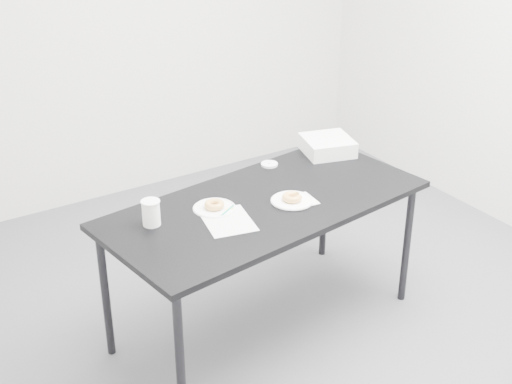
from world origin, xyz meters
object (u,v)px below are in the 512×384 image
pen (228,211)px  plate_far (214,208)px  coffee_cup (151,213)px  plate_near (292,201)px  bakery_box (327,145)px  donut_near (292,197)px  scorecard (228,221)px  donut_far (214,205)px  table (265,212)px

pen → plate_far: 0.08m
pen → coffee_cup: coffee_cup is taller
pen → plate_near: 0.35m
bakery_box → plate_near: bearing=-127.2°
donut_near → plate_far: bearing=158.7°
scorecard → donut_far: donut_far is taller
table → pen: 0.23m
table → donut_near: donut_near is taller
table → plate_far: 0.28m
donut_far → coffee_cup: 0.35m
coffee_cup → bakery_box: bearing=11.3°
table → scorecard: scorecard is taller
bakery_box → donut_near: bearing=-127.2°
pen → donut_far: size_ratio=1.30×
table → plate_near: plate_near is taller
plate_far → bakery_box: bakery_box is taller
scorecard → plate_near: plate_near is taller
scorecard → coffee_cup: coffee_cup is taller
bakery_box → coffee_cup: bearing=-153.1°
donut_near → plate_far: (-0.38, 0.15, -0.02)m
donut_near → donut_far: size_ratio=1.01×
donut_far → coffee_cup: size_ratio=0.78×
plate_near → donut_near: donut_near is taller
scorecard → donut_near: donut_near is taller
bakery_box → table: bearing=-137.2°
donut_far → coffee_cup: (-0.34, 0.02, 0.04)m
scorecard → plate_far: plate_far is taller
donut_near → pen: bearing=166.2°
scorecard → pen: 0.10m
plate_near → donut_far: 0.41m
table → plate_near: bearing=-40.6°
plate_near → donut_near: (0.00, 0.00, 0.02)m
scorecard → plate_near: size_ratio=1.31×
pen → donut_near: 0.35m
pen → donut_near: (0.34, -0.08, 0.02)m
plate_far → coffee_cup: size_ratio=1.66×
scorecard → bakery_box: bakery_box is taller
donut_near → bakery_box: size_ratio=0.37×
pen → donut_far: 0.08m
table → donut_near: bearing=-40.6°
plate_far → bakery_box: bearing=16.2°
pen → donut_near: bearing=-44.7°
donut_near → plate_near: bearing=0.0°
donut_near → donut_far: bearing=158.7°
scorecard → plate_far: bearing=98.9°
plate_near → donut_far: bearing=158.7°
pen → bakery_box: (0.89, 0.34, 0.04)m
table → donut_near: (0.12, -0.08, 0.09)m
donut_far → plate_near: bearing=-21.3°
table → bakery_box: bearing=19.6°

